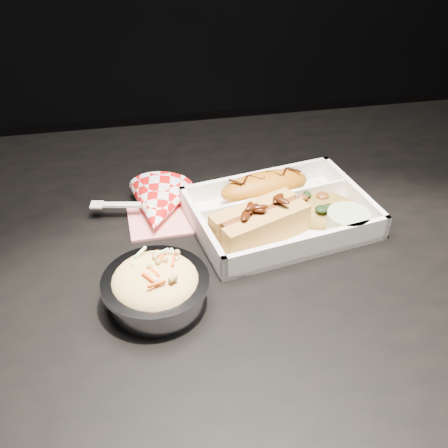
{
  "coord_description": "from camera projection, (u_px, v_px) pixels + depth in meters",
  "views": [
    {
      "loc": [
        -0.18,
        -0.59,
        1.24
      ],
      "look_at": [
        -0.07,
        -0.02,
        0.81
      ],
      "focal_mm": 45.0,
      "sensor_mm": 36.0,
      "label": 1
    }
  ],
  "objects": [
    {
      "name": "dining_table",
      "position": [
        267.0,
        291.0,
        0.84
      ],
      "size": [
        1.2,
        0.8,
        0.75
      ],
      "color": "black",
      "rests_on": "ground"
    },
    {
      "name": "food_tray",
      "position": [
        280.0,
        216.0,
        0.82
      ],
      "size": [
        0.28,
        0.22,
        0.04
      ],
      "rotation": [
        0.0,
        0.0,
        0.18
      ],
      "color": "white",
      "rests_on": "dining_table"
    },
    {
      "name": "fried_pastry",
      "position": [
        265.0,
        187.0,
        0.85
      ],
      "size": [
        0.15,
        0.08,
        0.04
      ],
      "primitive_type": "ellipsoid",
      "rotation": [
        0.0,
        0.0,
        0.18
      ],
      "color": "#B66612",
      "rests_on": "food_tray"
    },
    {
      "name": "hotdog",
      "position": [
        260.0,
        220.0,
        0.77
      ],
      "size": [
        0.14,
        0.1,
        0.06
      ],
      "rotation": [
        0.0,
        0.0,
        0.38
      ],
      "color": "#C59043",
      "rests_on": "food_tray"
    },
    {
      "name": "fried_rice_mound",
      "position": [
        324.0,
        204.0,
        0.82
      ],
      "size": [
        0.12,
        0.1,
        0.03
      ],
      "primitive_type": "ellipsoid",
      "rotation": [
        0.0,
        0.0,
        0.18
      ],
      "color": "olive",
      "rests_on": "food_tray"
    },
    {
      "name": "cupcake_liner",
      "position": [
        348.0,
        222.0,
        0.79
      ],
      "size": [
        0.06,
        0.06,
        0.03
      ],
      "primitive_type": "cylinder",
      "color": "#ADC192",
      "rests_on": "food_tray"
    },
    {
      "name": "foil_coleslaw_cup",
      "position": [
        156.0,
        286.0,
        0.67
      ],
      "size": [
        0.13,
        0.13,
        0.06
      ],
      "color": "silver",
      "rests_on": "dining_table"
    },
    {
      "name": "napkin_fork",
      "position": [
        158.0,
        207.0,
        0.83
      ],
      "size": [
        0.17,
        0.13,
        0.1
      ],
      "rotation": [
        0.0,
        0.0,
        -0.19
      ],
      "color": "red",
      "rests_on": "dining_table"
    }
  ]
}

